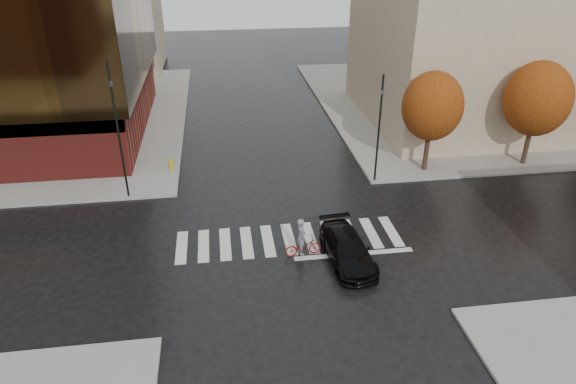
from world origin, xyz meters
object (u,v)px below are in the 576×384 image
Objects in this scene: sedan at (347,249)px; traffic_light_nw at (117,121)px; traffic_light_ne at (379,123)px; cyclist at (302,243)px; fire_hydrant at (171,164)px.

traffic_light_nw is (-11.34, 8.10, 4.15)m from sedan.
cyclist is at bearing 28.94° from traffic_light_ne.
traffic_light_ne is at bearing -44.15° from cyclist.
traffic_light_ne is (3.79, 8.10, 3.25)m from sedan.
traffic_light_nw is 10.50× the size of fire_hydrant.
sedan is 2.21m from cyclist.
sedan reaches higher than fire_hydrant.
traffic_light_ne reaches higher than sedan.
traffic_light_nw reaches higher than cyclist.
sedan is 14.57m from fire_hydrant.
cyclist is 12.51m from traffic_light_nw.
fire_hydrant is at bearing 123.76° from sedan.
fire_hydrant is (-12.80, 3.35, -3.36)m from traffic_light_ne.
traffic_light_nw is at bearing -22.34° from traffic_light_ne.
traffic_light_nw is at bearing 140.04° from sedan.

